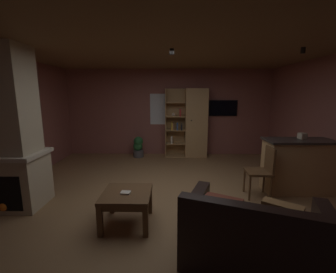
% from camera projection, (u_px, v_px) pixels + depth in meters
% --- Properties ---
extents(floor, '(6.09, 6.14, 0.02)m').
position_uv_depth(floor, '(168.00, 199.00, 4.01)').
color(floor, olive).
rests_on(floor, ground).
extents(wall_back, '(6.21, 0.06, 2.56)m').
position_uv_depth(wall_back, '(169.00, 113.00, 6.82)').
color(wall_back, '#8E544C').
rests_on(wall_back, ground).
extents(ceiling, '(6.09, 6.14, 0.02)m').
position_uv_depth(ceiling, '(168.00, 46.00, 3.54)').
color(ceiling, brown).
extents(window_pane_back, '(0.65, 0.01, 0.92)m').
position_uv_depth(window_pane_back, '(161.00, 109.00, 6.77)').
color(window_pane_back, white).
extents(stone_fireplace, '(0.95, 0.77, 2.56)m').
position_uv_depth(stone_fireplace, '(10.00, 137.00, 3.55)').
color(stone_fireplace, '#BCAD8E').
rests_on(stone_fireplace, ground).
extents(bookshelf_cabinet, '(1.22, 0.41, 1.99)m').
position_uv_depth(bookshelf_cabinet, '(193.00, 123.00, 6.60)').
color(bookshelf_cabinet, tan).
rests_on(bookshelf_cabinet, ground).
extents(kitchen_bar_counter, '(1.55, 0.57, 1.01)m').
position_uv_depth(kitchen_bar_counter, '(306.00, 166.00, 4.23)').
color(kitchen_bar_counter, tan).
rests_on(kitchen_bar_counter, ground).
extents(tissue_box, '(0.14, 0.14, 0.11)m').
position_uv_depth(tissue_box, '(302.00, 136.00, 4.20)').
color(tissue_box, '#BFB299').
rests_on(tissue_box, kitchen_bar_counter).
extents(leather_couch, '(1.70, 1.37, 0.84)m').
position_uv_depth(leather_couch, '(253.00, 239.00, 2.40)').
color(leather_couch, black).
rests_on(leather_couch, ground).
extents(coffee_table, '(0.67, 0.68, 0.48)m').
position_uv_depth(coffee_table, '(127.00, 198.00, 3.17)').
color(coffee_table, brown).
rests_on(coffee_table, ground).
extents(table_book_0, '(0.14, 0.12, 0.02)m').
position_uv_depth(table_book_0, '(126.00, 193.00, 3.11)').
color(table_book_0, beige).
rests_on(table_book_0, coffee_table).
extents(dining_chair, '(0.44, 0.44, 0.92)m').
position_uv_depth(dining_chair, '(263.00, 168.00, 4.00)').
color(dining_chair, brown).
rests_on(dining_chair, ground).
extents(potted_floor_plant, '(0.30, 0.30, 0.61)m').
position_uv_depth(potted_floor_plant, '(138.00, 147.00, 6.63)').
color(potted_floor_plant, '#4C4C51').
rests_on(potted_floor_plant, ground).
extents(wall_mounted_tv, '(0.83, 0.06, 0.47)m').
position_uv_depth(wall_mounted_tv, '(223.00, 108.00, 6.71)').
color(wall_mounted_tv, black).
extents(track_light_spot_0, '(0.07, 0.07, 0.09)m').
position_uv_depth(track_light_spot_0, '(28.00, 51.00, 3.55)').
color(track_light_spot_0, black).
extents(track_light_spot_1, '(0.07, 0.07, 0.09)m').
position_uv_depth(track_light_spot_1, '(172.00, 52.00, 3.56)').
color(track_light_spot_1, black).
extents(track_light_spot_2, '(0.07, 0.07, 0.09)m').
position_uv_depth(track_light_spot_2, '(303.00, 50.00, 3.46)').
color(track_light_spot_2, black).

